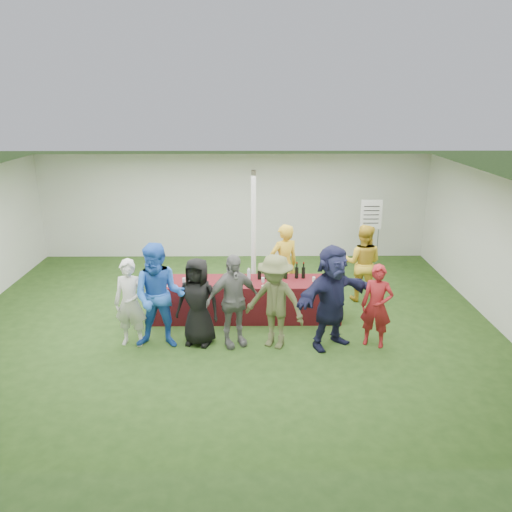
{
  "coord_description": "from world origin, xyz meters",
  "views": [
    {
      "loc": [
        0.46,
        -8.69,
        4.14
      ],
      "look_at": [
        0.54,
        0.16,
        1.25
      ],
      "focal_mm": 35.0,
      "sensor_mm": 36.0,
      "label": 1
    }
  ],
  "objects_px": {
    "wine_list_sign": "(371,220)",
    "customer_3": "(233,301)",
    "customer_5": "(332,297)",
    "customer_6": "(377,306)",
    "customer_1": "(159,296)",
    "serving_table": "(246,299)",
    "customer_4": "(275,302)",
    "dump_bucket": "(332,280)",
    "customer_2": "(198,302)",
    "staff_back": "(363,263)",
    "staff_pourer": "(284,265)",
    "customer_0": "(130,303)"
  },
  "relations": [
    {
      "from": "staff_back",
      "to": "customer_0",
      "type": "relative_size",
      "value": 1.06
    },
    {
      "from": "customer_3",
      "to": "customer_4",
      "type": "bearing_deg",
      "value": -29.93
    },
    {
      "from": "wine_list_sign",
      "to": "customer_6",
      "type": "bearing_deg",
      "value": -100.71
    },
    {
      "from": "customer_0",
      "to": "customer_4",
      "type": "height_order",
      "value": "customer_4"
    },
    {
      "from": "customer_6",
      "to": "customer_1",
      "type": "bearing_deg",
      "value": -156.86
    },
    {
      "from": "customer_1",
      "to": "customer_3",
      "type": "xyz_separation_m",
      "value": [
        1.23,
        0.04,
        -0.1
      ]
    },
    {
      "from": "wine_list_sign",
      "to": "staff_back",
      "type": "bearing_deg",
      "value": -107.3
    },
    {
      "from": "staff_pourer",
      "to": "customer_6",
      "type": "xyz_separation_m",
      "value": [
        1.46,
        -1.77,
        -0.12
      ]
    },
    {
      "from": "wine_list_sign",
      "to": "staff_pourer",
      "type": "distance_m",
      "value": 2.87
    },
    {
      "from": "customer_0",
      "to": "customer_2",
      "type": "xyz_separation_m",
      "value": [
        1.14,
        0.03,
        0.0
      ]
    },
    {
      "from": "customer_4",
      "to": "customer_2",
      "type": "bearing_deg",
      "value": -158.05
    },
    {
      "from": "customer_2",
      "to": "customer_3",
      "type": "bearing_deg",
      "value": 8.24
    },
    {
      "from": "customer_1",
      "to": "customer_2",
      "type": "relative_size",
      "value": 1.19
    },
    {
      "from": "dump_bucket",
      "to": "staff_back",
      "type": "height_order",
      "value": "staff_back"
    },
    {
      "from": "staff_pourer",
      "to": "customer_1",
      "type": "relative_size",
      "value": 0.93
    },
    {
      "from": "wine_list_sign",
      "to": "customer_2",
      "type": "bearing_deg",
      "value": -136.54
    },
    {
      "from": "customer_2",
      "to": "customer_5",
      "type": "distance_m",
      "value": 2.27
    },
    {
      "from": "wine_list_sign",
      "to": "staff_pourer",
      "type": "height_order",
      "value": "wine_list_sign"
    },
    {
      "from": "serving_table",
      "to": "customer_4",
      "type": "relative_size",
      "value": 2.19
    },
    {
      "from": "serving_table",
      "to": "customer_5",
      "type": "bearing_deg",
      "value": -38.12
    },
    {
      "from": "customer_3",
      "to": "customer_6",
      "type": "bearing_deg",
      "value": -25.8
    },
    {
      "from": "staff_back",
      "to": "customer_6",
      "type": "height_order",
      "value": "staff_back"
    },
    {
      "from": "staff_pourer",
      "to": "customer_1",
      "type": "distance_m",
      "value": 2.83
    },
    {
      "from": "customer_4",
      "to": "customer_0",
      "type": "bearing_deg",
      "value": -154.72
    },
    {
      "from": "serving_table",
      "to": "customer_5",
      "type": "xyz_separation_m",
      "value": [
        1.46,
        -1.15,
        0.52
      ]
    },
    {
      "from": "dump_bucket",
      "to": "customer_0",
      "type": "xyz_separation_m",
      "value": [
        -3.54,
        -0.85,
        -0.07
      ]
    },
    {
      "from": "customer_2",
      "to": "wine_list_sign",
      "type": "bearing_deg",
      "value": 58.12
    },
    {
      "from": "serving_table",
      "to": "customer_5",
      "type": "height_order",
      "value": "customer_5"
    },
    {
      "from": "staff_back",
      "to": "customer_3",
      "type": "height_order",
      "value": "customer_3"
    },
    {
      "from": "staff_pourer",
      "to": "customer_5",
      "type": "relative_size",
      "value": 0.94
    },
    {
      "from": "customer_2",
      "to": "customer_5",
      "type": "height_order",
      "value": "customer_5"
    },
    {
      "from": "dump_bucket",
      "to": "customer_1",
      "type": "relative_size",
      "value": 0.13
    },
    {
      "from": "dump_bucket",
      "to": "customer_6",
      "type": "relative_size",
      "value": 0.17
    },
    {
      "from": "wine_list_sign",
      "to": "staff_back",
      "type": "distance_m",
      "value": 1.77
    },
    {
      "from": "dump_bucket",
      "to": "customer_4",
      "type": "bearing_deg",
      "value": -139.33
    },
    {
      "from": "customer_1",
      "to": "customer_5",
      "type": "height_order",
      "value": "customer_1"
    },
    {
      "from": "customer_2",
      "to": "customer_6",
      "type": "distance_m",
      "value": 3.03
    },
    {
      "from": "customer_1",
      "to": "customer_6",
      "type": "xyz_separation_m",
      "value": [
        3.66,
        0.01,
        -0.19
      ]
    },
    {
      "from": "staff_pourer",
      "to": "customer_0",
      "type": "distance_m",
      "value": 3.2
    },
    {
      "from": "serving_table",
      "to": "customer_6",
      "type": "relative_size",
      "value": 2.48
    },
    {
      "from": "customer_3",
      "to": "customer_5",
      "type": "distance_m",
      "value": 1.66
    },
    {
      "from": "customer_2",
      "to": "customer_6",
      "type": "bearing_deg",
      "value": 12.79
    },
    {
      "from": "customer_5",
      "to": "customer_6",
      "type": "bearing_deg",
      "value": -31.53
    },
    {
      "from": "customer_4",
      "to": "staff_pourer",
      "type": "bearing_deg",
      "value": 109.23
    },
    {
      "from": "serving_table",
      "to": "wine_list_sign",
      "type": "height_order",
      "value": "wine_list_sign"
    },
    {
      "from": "customer_3",
      "to": "customer_6",
      "type": "distance_m",
      "value": 2.43
    },
    {
      "from": "dump_bucket",
      "to": "customer_4",
      "type": "relative_size",
      "value": 0.15
    },
    {
      "from": "wine_list_sign",
      "to": "customer_3",
      "type": "xyz_separation_m",
      "value": [
        -3.11,
        -3.59,
        -0.5
      ]
    },
    {
      "from": "staff_pourer",
      "to": "customer_1",
      "type": "bearing_deg",
      "value": 14.77
    },
    {
      "from": "customer_6",
      "to": "customer_0",
      "type": "bearing_deg",
      "value": -157.9
    }
  ]
}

